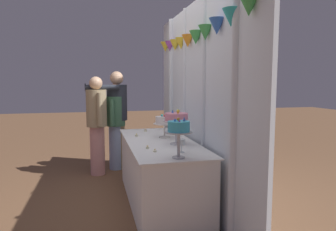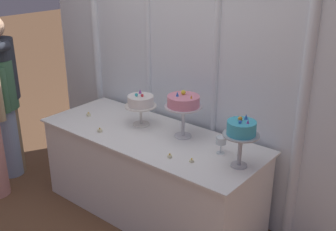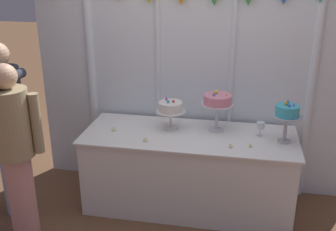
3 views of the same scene
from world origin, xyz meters
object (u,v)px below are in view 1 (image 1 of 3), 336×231
wine_glass (181,143)px  tealight_near_right (147,148)px  guest_man_pink_jacket (116,123)px  guest_man_dark_suit (97,121)px  cake_display_center (176,119)px  tealight_far_right (155,151)px  tealight_near_left (137,135)px  cake_table (160,172)px  cake_display_rightmost (179,129)px  tealight_far_left (146,131)px  cake_display_leftmost (164,121)px  guest_girl_blue_dress (117,115)px

wine_glass → tealight_near_right: 0.41m
guest_man_pink_jacket → guest_man_dark_suit: (0.25, -0.31, 0.07)m
tealight_near_right → guest_man_dark_suit: bearing=-163.8°
cake_display_center → tealight_far_right: (0.32, -0.32, -0.29)m
tealight_near_left → guest_man_dark_suit: guest_man_dark_suit is taller
cake_table → cake_display_rightmost: cake_display_rightmost is taller
tealight_far_right → tealight_near_right: bearing=-164.2°
cake_display_center → guest_man_dark_suit: guest_man_dark_suit is taller
tealight_far_left → guest_man_pink_jacket: (-0.88, -0.37, 0.01)m
cake_table → tealight_far_left: size_ratio=48.10×
cake_table → cake_display_leftmost: bearing=152.0°
tealight_far_left → wine_glass: bearing=5.7°
tealight_near_left → guest_man_pink_jacket: 1.25m
guest_man_pink_jacket → guest_girl_blue_dress: (-0.03, 0.03, 0.13)m
wine_glass → tealight_far_left: (-1.38, -0.14, -0.09)m
tealight_near_right → guest_man_dark_suit: size_ratio=0.02×
wine_glass → guest_girl_blue_dress: bearing=-168.2°
tealight_near_left → guest_man_dark_suit: 1.11m
guest_man_dark_suit → tealight_far_right: bearing=16.2°
cake_table → guest_man_pink_jacket: bearing=-165.4°
tealight_far_right → guest_girl_blue_dress: (-2.20, -0.22, 0.14)m
cake_display_rightmost → tealight_near_left: size_ratio=8.79×
tealight_near_left → tealight_far_right: (0.94, 0.06, -0.00)m
tealight_near_left → guest_girl_blue_dress: guest_girl_blue_dress is taller
cake_display_leftmost → tealight_near_left: 0.43m
guest_man_pink_jacket → guest_girl_blue_dress: bearing=134.6°
cake_table → guest_man_dark_suit: (-1.37, -0.73, 0.47)m
guest_man_dark_suit → tealight_near_left: bearing=26.7°
cake_display_rightmost → tealight_near_left: 1.29m
cake_display_leftmost → tealight_far_right: size_ratio=8.56×
wine_glass → guest_man_dark_suit: (-2.02, -0.82, -0.01)m
guest_man_dark_suit → tealight_far_left: bearing=46.9°
cake_display_leftmost → guest_girl_blue_dress: (-1.44, -0.50, -0.06)m
tealight_far_left → cake_display_center: bearing=11.5°
cake_table → wine_glass: 0.82m
tealight_far_left → guest_girl_blue_dress: 0.98m
guest_girl_blue_dress → cake_table: bearing=13.6°
cake_table → guest_man_pink_jacket: (-1.61, -0.42, 0.41)m
cake_table → guest_girl_blue_dress: guest_girl_blue_dress is taller
cake_display_rightmost → guest_man_dark_suit: guest_man_dark_suit is taller
tealight_far_left → tealight_near_right: (1.12, -0.17, -0.00)m
cake_display_center → guest_man_pink_jacket: bearing=-163.0°
cake_display_rightmost → tealight_near_right: size_ratio=10.51×
cake_table → wine_glass: (0.65, 0.09, 0.49)m
cake_display_rightmost → guest_man_pink_jacket: guest_man_pink_jacket is taller
cake_table → tealight_near_left: tealight_near_left is taller
guest_man_pink_jacket → cake_display_leftmost: bearing=20.5°
cake_display_center → tealight_near_right: size_ratio=10.75×
cake_display_rightmost → tealight_near_right: (-0.47, -0.22, -0.27)m
guest_man_pink_jacket → tealight_near_left: bearing=8.6°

